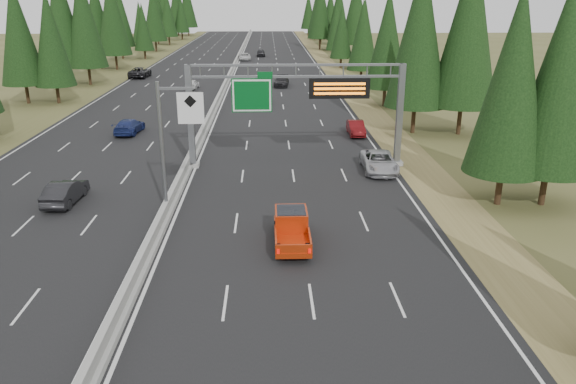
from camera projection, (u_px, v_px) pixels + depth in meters
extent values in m
cube|color=black|center=(227.00, 82.00, 85.90)|extent=(32.00, 260.00, 0.08)
cube|color=olive|center=(343.00, 82.00, 86.50)|extent=(3.60, 260.00, 0.06)
cube|color=#4C4E24|center=(110.00, 83.00, 85.31)|extent=(3.60, 260.00, 0.06)
cube|color=gray|center=(227.00, 81.00, 85.84)|extent=(0.70, 260.00, 0.30)
cube|color=gray|center=(227.00, 79.00, 85.70)|extent=(0.30, 260.00, 0.60)
cube|color=slate|center=(191.00, 117.00, 42.17)|extent=(0.45, 0.45, 7.80)
cube|color=gray|center=(193.00, 165.00, 43.41)|extent=(0.90, 0.90, 0.30)
cube|color=slate|center=(399.00, 116.00, 42.70)|extent=(0.45, 0.45, 7.80)
cube|color=gray|center=(396.00, 163.00, 43.94)|extent=(0.90, 0.90, 0.30)
cube|color=slate|center=(296.00, 65.00, 41.17)|extent=(15.85, 0.35, 0.16)
cube|color=slate|center=(296.00, 77.00, 41.45)|extent=(15.85, 0.35, 0.16)
cube|color=#054C19|center=(252.00, 95.00, 41.54)|extent=(3.00, 0.10, 2.50)
cube|color=silver|center=(252.00, 96.00, 41.49)|extent=(2.85, 0.02, 2.35)
cube|color=#054C19|center=(265.00, 75.00, 41.08)|extent=(1.10, 0.10, 0.45)
cube|color=black|center=(339.00, 88.00, 41.55)|extent=(4.50, 0.40, 1.50)
cube|color=orange|center=(340.00, 84.00, 41.23)|extent=(3.80, 0.02, 0.18)
cube|color=orange|center=(340.00, 89.00, 41.34)|extent=(3.80, 0.02, 0.18)
cube|color=orange|center=(340.00, 93.00, 41.46)|extent=(3.80, 0.02, 0.18)
cylinder|color=slate|center=(162.00, 151.00, 32.70)|extent=(0.20, 0.20, 8.00)
cube|color=gray|center=(167.00, 213.00, 33.99)|extent=(0.50, 0.50, 0.20)
cube|color=slate|center=(175.00, 88.00, 31.54)|extent=(2.00, 0.15, 0.15)
cube|color=silver|center=(191.00, 108.00, 31.82)|extent=(1.50, 0.06, 1.80)
cylinder|color=black|center=(499.00, 188.00, 35.58)|extent=(0.40, 0.40, 2.18)
cone|color=black|center=(513.00, 80.00, 33.33)|extent=(4.90, 4.90, 11.43)
cylinder|color=black|center=(543.00, 188.00, 35.48)|extent=(0.40, 0.40, 2.27)
cone|color=black|center=(562.00, 74.00, 33.14)|extent=(5.10, 5.10, 11.90)
cylinder|color=black|center=(413.00, 119.00, 54.22)|extent=(0.40, 0.40, 2.60)
cone|color=black|center=(420.00, 32.00, 51.53)|extent=(5.85, 5.85, 13.66)
cylinder|color=black|center=(459.00, 120.00, 53.61)|extent=(0.40, 0.40, 2.77)
cone|color=black|center=(469.00, 26.00, 50.74)|extent=(6.23, 6.23, 14.54)
cylinder|color=black|center=(384.00, 97.00, 67.61)|extent=(0.40, 0.40, 2.18)
cone|color=black|center=(388.00, 38.00, 65.36)|extent=(4.90, 4.90, 11.44)
cylinder|color=black|center=(410.00, 95.00, 70.10)|extent=(0.40, 0.40, 1.80)
cone|color=black|center=(413.00, 48.00, 68.24)|extent=(4.06, 4.06, 9.46)
cylinder|color=black|center=(361.00, 76.00, 85.61)|extent=(0.40, 0.40, 1.96)
cone|color=black|center=(363.00, 35.00, 83.59)|extent=(4.40, 4.40, 10.27)
cylinder|color=black|center=(387.00, 74.00, 88.05)|extent=(0.40, 0.40, 1.97)
cone|color=black|center=(390.00, 33.00, 86.02)|extent=(4.42, 4.42, 10.32)
cylinder|color=black|center=(341.00, 63.00, 103.11)|extent=(0.40, 0.40, 1.81)
cone|color=black|center=(342.00, 31.00, 101.24)|extent=(4.07, 4.07, 9.50)
cylinder|color=black|center=(363.00, 64.00, 101.45)|extent=(0.40, 0.40, 1.97)
cone|color=black|center=(364.00, 28.00, 99.41)|extent=(4.44, 4.44, 10.36)
cylinder|color=black|center=(335.00, 54.00, 118.49)|extent=(0.40, 0.40, 1.80)
cone|color=black|center=(336.00, 27.00, 116.63)|extent=(4.05, 4.05, 9.46)
cylinder|color=black|center=(354.00, 51.00, 121.22)|extent=(0.40, 0.40, 2.72)
cone|color=black|center=(356.00, 9.00, 118.40)|extent=(6.13, 6.13, 14.30)
cylinder|color=black|center=(320.00, 44.00, 137.92)|extent=(0.40, 0.40, 2.72)
cone|color=black|center=(320.00, 8.00, 135.11)|extent=(6.12, 6.12, 14.27)
cylinder|color=black|center=(338.00, 45.00, 135.91)|extent=(0.40, 0.40, 2.49)
cone|color=black|center=(339.00, 12.00, 133.34)|extent=(5.61, 5.61, 13.08)
cylinder|color=black|center=(321.00, 40.00, 153.47)|extent=(0.40, 0.40, 2.07)
cone|color=black|center=(321.00, 16.00, 151.34)|extent=(4.65, 4.65, 10.84)
cylinder|color=black|center=(330.00, 39.00, 155.25)|extent=(0.40, 0.40, 2.29)
cone|color=black|center=(330.00, 12.00, 152.88)|extent=(5.15, 5.15, 12.01)
cylinder|color=black|center=(315.00, 36.00, 169.59)|extent=(0.40, 0.40, 1.94)
cone|color=black|center=(315.00, 15.00, 167.58)|extent=(4.37, 4.37, 10.19)
cylinder|color=black|center=(328.00, 37.00, 168.79)|extent=(0.40, 0.40, 1.86)
cone|color=black|center=(329.00, 16.00, 166.86)|extent=(4.19, 4.19, 9.78)
cylinder|color=black|center=(308.00, 32.00, 186.95)|extent=(0.40, 0.40, 2.18)
cone|color=black|center=(308.00, 11.00, 184.69)|extent=(4.91, 4.91, 11.45)
cylinder|color=black|center=(319.00, 32.00, 187.11)|extent=(0.40, 0.40, 2.28)
cone|color=black|center=(320.00, 10.00, 184.75)|extent=(5.13, 5.13, 11.96)
cylinder|color=black|center=(58.00, 94.00, 69.30)|extent=(0.40, 0.40, 2.15)
cone|color=black|center=(50.00, 38.00, 67.07)|extent=(4.84, 4.84, 11.29)
cylinder|color=black|center=(27.00, 94.00, 69.14)|extent=(0.40, 0.40, 2.36)
cone|color=black|center=(18.00, 32.00, 66.70)|extent=(5.31, 5.31, 12.38)
cylinder|color=black|center=(90.00, 76.00, 83.56)|extent=(0.40, 0.40, 2.61)
cone|color=black|center=(83.00, 19.00, 80.85)|extent=(5.88, 5.88, 13.73)
cylinder|color=black|center=(68.00, 75.00, 83.71)|extent=(0.40, 0.40, 2.75)
cone|color=black|center=(61.00, 15.00, 80.86)|extent=(6.20, 6.20, 14.46)
cylinder|color=black|center=(117.00, 62.00, 100.58)|extent=(0.40, 0.40, 2.64)
cone|color=black|center=(112.00, 14.00, 97.85)|extent=(5.94, 5.94, 13.86)
cylinder|color=black|center=(101.00, 62.00, 102.21)|extent=(0.40, 0.40, 2.52)
cone|color=black|center=(96.00, 16.00, 99.61)|extent=(5.66, 5.66, 13.21)
cylinder|color=black|center=(145.00, 55.00, 117.69)|extent=(0.40, 0.40, 1.80)
cone|color=black|center=(143.00, 27.00, 115.83)|extent=(4.06, 4.06, 9.47)
cylinder|color=black|center=(123.00, 53.00, 118.31)|extent=(0.40, 0.40, 2.50)
cone|color=black|center=(119.00, 14.00, 115.73)|extent=(5.63, 5.63, 13.13)
cylinder|color=black|center=(156.00, 46.00, 133.56)|extent=(0.40, 0.40, 2.46)
cone|color=black|center=(154.00, 12.00, 131.01)|extent=(5.55, 5.55, 12.94)
cylinder|color=black|center=(142.00, 47.00, 135.47)|extent=(0.40, 0.40, 1.83)
cone|color=black|center=(140.00, 22.00, 133.58)|extent=(4.11, 4.11, 9.60)
cylinder|color=black|center=(169.00, 41.00, 151.53)|extent=(0.40, 0.40, 2.19)
cone|color=black|center=(168.00, 14.00, 149.27)|extent=(4.93, 4.93, 11.50)
cylinder|color=black|center=(158.00, 39.00, 153.44)|extent=(0.40, 0.40, 2.61)
cone|color=black|center=(156.00, 8.00, 150.74)|extent=(5.87, 5.87, 13.69)
cylinder|color=black|center=(182.00, 36.00, 169.47)|extent=(0.40, 0.40, 2.09)
cone|color=black|center=(181.00, 13.00, 167.31)|extent=(4.70, 4.70, 10.98)
cylinder|color=black|center=(166.00, 35.00, 168.07)|extent=(0.40, 0.40, 2.82)
cone|color=black|center=(164.00, 4.00, 165.15)|extent=(6.34, 6.34, 14.80)
cylinder|color=black|center=(189.00, 32.00, 184.68)|extent=(0.40, 0.40, 2.79)
cone|color=black|center=(187.00, 4.00, 181.80)|extent=(6.27, 6.27, 14.62)
cylinder|color=black|center=(178.00, 31.00, 187.16)|extent=(0.40, 0.40, 2.89)
cone|color=black|center=(177.00, 2.00, 184.17)|extent=(6.51, 6.51, 15.18)
imported|color=#A7A7AC|center=(379.00, 162.00, 42.18)|extent=(2.58, 5.33, 1.46)
cylinder|color=black|center=(278.00, 250.00, 28.34)|extent=(0.27, 0.73, 0.73)
cylinder|color=black|center=(308.00, 250.00, 28.40)|extent=(0.27, 0.73, 0.73)
cylinder|color=black|center=(277.00, 227.00, 31.17)|extent=(0.27, 0.73, 0.73)
cylinder|color=black|center=(304.00, 227.00, 31.22)|extent=(0.27, 0.73, 0.73)
cube|color=#AF2B0A|center=(292.00, 235.00, 29.78)|extent=(1.81, 5.08, 0.27)
cube|color=#AF2B0A|center=(291.00, 219.00, 30.34)|extent=(1.72, 1.99, 1.00)
cube|color=black|center=(291.00, 214.00, 30.25)|extent=(1.54, 1.72, 0.50)
cube|color=#AF2B0A|center=(276.00, 241.00, 28.36)|extent=(0.09, 2.18, 0.54)
cube|color=#AF2B0A|center=(310.00, 240.00, 28.42)|extent=(0.09, 2.18, 0.54)
cube|color=#AF2B0A|center=(294.00, 250.00, 27.37)|extent=(1.81, 0.09, 0.54)
imported|color=#145B29|center=(260.00, 98.00, 68.38)|extent=(1.89, 4.24, 1.42)
imported|color=#600D10|center=(356.00, 128.00, 53.14)|extent=(1.48, 4.11, 1.35)
imported|color=black|center=(281.00, 81.00, 81.91)|extent=(2.44, 5.10, 1.43)
imported|color=silver|center=(245.00, 57.00, 115.01)|extent=(2.64, 5.20, 1.41)
imported|color=black|center=(261.00, 53.00, 122.22)|extent=(1.86, 4.41, 1.49)
imported|color=black|center=(65.00, 192.00, 35.70)|extent=(1.76, 4.55, 1.48)
imported|color=navy|center=(129.00, 126.00, 53.78)|extent=(2.36, 5.01, 1.41)
imported|color=white|center=(192.00, 84.00, 79.66)|extent=(1.82, 4.03, 1.34)
imported|color=black|center=(140.00, 72.00, 90.69)|extent=(2.95, 6.04, 1.65)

